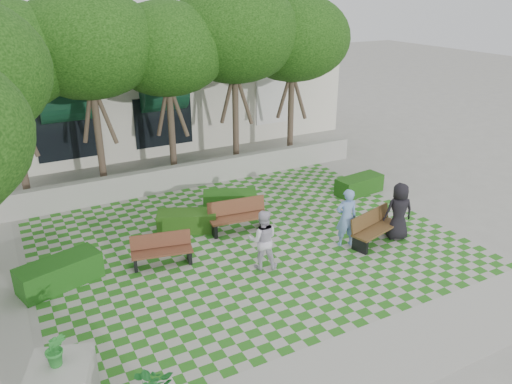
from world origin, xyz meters
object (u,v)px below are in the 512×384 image
person_blue (346,218)px  person_white (263,239)px  hedge_west (60,273)px  hedge_midleft (187,221)px  hedge_east (359,185)px  hedge_midright (230,201)px  bench_east (375,228)px  person_dark (399,211)px  bench_west (162,250)px  bench_mid (238,217)px

person_blue → person_white: 2.76m
hedge_west → person_blue: size_ratio=1.15×
hedge_midleft → hedge_west: 4.23m
hedge_midleft → person_white: (1.02, -3.05, 0.53)m
hedge_east → person_blue: person_blue is taller
hedge_midright → hedge_east: bearing=-11.4°
bench_east → person_blue: person_blue is taller
bench_east → person_blue: 1.03m
hedge_west → person_white: (5.02, -1.66, 0.49)m
hedge_east → person_dark: 3.63m
bench_west → person_dark: 7.07m
hedge_west → person_dark: (9.45, -2.09, 0.53)m
hedge_east → hedge_midright: (-4.84, 0.97, -0.01)m
bench_west → hedge_west: bench_west is taller
bench_east → bench_mid: size_ratio=0.99×
person_white → hedge_midleft: bearing=-45.7°
hedge_east → person_blue: 4.22m
person_white → bench_east: bearing=-159.1°
hedge_west → hedge_east: bearing=6.7°
person_dark → hedge_east: bearing=-92.0°
bench_west → hedge_east: (8.07, 1.47, -0.10)m
hedge_east → person_white: person_white is taller
hedge_east → person_dark: bearing=-110.7°
bench_east → bench_west: size_ratio=1.10×
hedge_west → person_dark: size_ratio=1.15×
hedge_west → person_blue: (7.78, -1.71, 0.54)m
bench_mid → hedge_midright: bench_mid is taller
hedge_midleft → person_blue: bearing=-39.3°
bench_east → hedge_midright: (-2.79, 4.21, -0.14)m
bench_east → hedge_west: size_ratio=0.93×
bench_west → hedge_west: bearing=-172.4°
hedge_midleft → person_blue: (3.79, -3.10, 0.58)m
hedge_midleft → person_blue: size_ratio=1.02×
bench_west → person_white: person_white is taller
bench_mid → person_dark: bearing=-27.2°
bench_east → person_dark: person_dark is taller
bench_east → person_white: bearing=159.9°
hedge_east → hedge_west: hedge_west is taller
hedge_midleft → hedge_west: size_ratio=0.89×
bench_east → hedge_midright: 5.05m
hedge_east → hedge_west: size_ratio=0.90×
hedge_east → hedge_midright: hedge_east is taller
hedge_east → hedge_midleft: size_ratio=1.01×
bench_east → person_blue: (-0.89, 0.26, 0.44)m
bench_west → person_blue: size_ratio=0.97×
hedge_east → hedge_west: 10.79m
hedge_midright → hedge_west: size_ratio=0.88×
bench_east → hedge_west: bench_east is taller
bench_mid → hedge_midleft: size_ratio=1.06×
hedge_west → person_blue: bearing=-12.4°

